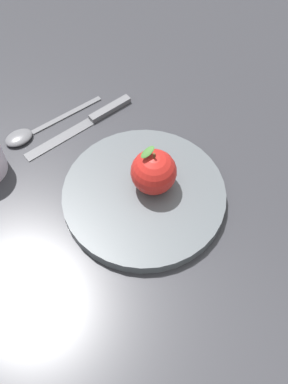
{
  "coord_description": "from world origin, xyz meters",
  "views": [
    {
      "loc": [
        -0.2,
        0.36,
        0.62
      ],
      "look_at": [
        -0.04,
        0.01,
        0.02
      ],
      "focal_mm": 44.08,
      "sensor_mm": 36.0,
      "label": 1
    }
  ],
  "objects_px": {
    "dinner_plate": "(144,195)",
    "knife": "(89,121)",
    "apple": "(154,172)",
    "spoon": "(31,132)"
  },
  "relations": [
    {
      "from": "dinner_plate",
      "to": "apple",
      "type": "distance_m",
      "value": 0.05
    },
    {
      "from": "apple",
      "to": "knife",
      "type": "relative_size",
      "value": 0.41
    },
    {
      "from": "dinner_plate",
      "to": "apple",
      "type": "height_order",
      "value": "apple"
    },
    {
      "from": "dinner_plate",
      "to": "knife",
      "type": "distance_m",
      "value": 0.18
    },
    {
      "from": "dinner_plate",
      "to": "apple",
      "type": "relative_size",
      "value": 3.08
    },
    {
      "from": "dinner_plate",
      "to": "spoon",
      "type": "distance_m",
      "value": 0.23
    },
    {
      "from": "dinner_plate",
      "to": "knife",
      "type": "relative_size",
      "value": 1.27
    },
    {
      "from": "knife",
      "to": "dinner_plate",
      "type": "bearing_deg",
      "value": 145.61
    },
    {
      "from": "dinner_plate",
      "to": "knife",
      "type": "bearing_deg",
      "value": -34.39
    },
    {
      "from": "apple",
      "to": "knife",
      "type": "distance_m",
      "value": 0.19
    }
  ]
}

